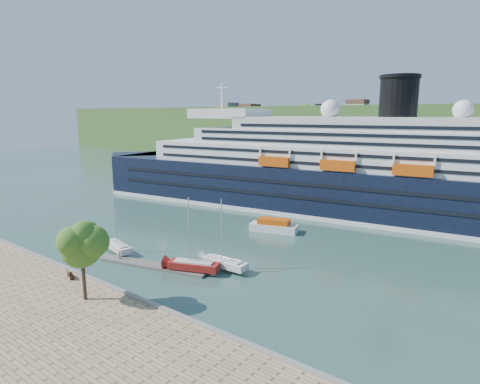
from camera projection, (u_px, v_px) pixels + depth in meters
name	position (u px, v px, depth m)	size (l,w,h in m)	color
ground	(95.00, 287.00, 49.08)	(400.00, 400.00, 0.00)	#2A4C44
far_hillside	(413.00, 136.00, 160.34)	(400.00, 50.00, 24.00)	#395D25
quay_coping	(92.00, 279.00, 48.70)	(220.00, 0.50, 0.30)	slate
cruise_ship	(329.00, 146.00, 84.50)	(125.37, 18.26, 28.15)	black
park_bench	(71.00, 274.00, 49.17)	(1.69, 0.69, 1.08)	#442413
promenade_tree	(82.00, 257.00, 42.73)	(5.84, 5.84, 9.67)	#36661A
floating_pontoon	(152.00, 266.00, 55.52)	(16.67, 2.04, 0.37)	#65615A
sailboat_white_near	(116.00, 223.00, 60.37)	(7.14, 1.98, 9.23)	silver
sailboat_red	(193.00, 238.00, 52.57)	(7.55, 2.10, 9.76)	maroon
sailboat_white_far	(225.00, 237.00, 53.56)	(7.26, 2.02, 9.38)	silver
tender_launch	(274.00, 225.00, 72.05)	(8.56, 2.93, 2.37)	#C94A0B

